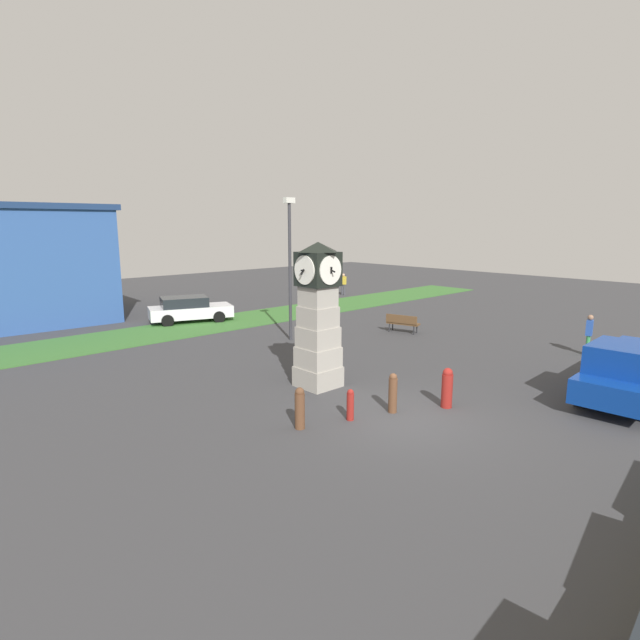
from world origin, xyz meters
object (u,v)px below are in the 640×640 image
object	(u,v)px
clock_tower	(318,317)
bollard_end_row	(447,387)
pickup_truck	(633,369)
bollard_mid_row	(350,404)
bench	(403,322)
pedestrian_crossing_lot	(589,332)
street_lamp_near_road	(290,259)
pedestrian_near_bench	(343,283)
car_far_lot	(189,309)
bollard_far_row	(393,393)
bollard_near_tower	(300,408)

from	to	relation	value
clock_tower	bollard_end_row	xyz separation A→B (m)	(1.43, -3.97, -1.70)
pickup_truck	bollard_mid_row	bearing A→B (deg)	147.97
bench	pedestrian_crossing_lot	distance (m)	8.07
bollard_end_row	street_lamp_near_road	distance (m)	10.47
pedestrian_near_bench	car_far_lot	bearing A→B (deg)	-172.69
car_far_lot	bench	world-z (taller)	car_far_lot
car_far_lot	bench	xyz separation A→B (m)	(6.33, -9.58, -0.20)
bench	street_lamp_near_road	bearing A→B (deg)	152.84
car_far_lot	pedestrian_near_bench	bearing A→B (deg)	7.31
bollard_far_row	pickup_truck	size ratio (longest dim) A/B	0.20
bollard_end_row	bench	xyz separation A→B (m)	(7.19, 7.19, -0.07)
pedestrian_near_bench	bollard_end_row	bearing A→B (deg)	-128.28
clock_tower	pickup_truck	distance (m)	9.69
clock_tower	bollard_near_tower	size ratio (longest dim) A/B	4.21
bollard_end_row	car_far_lot	world-z (taller)	car_far_lot
pedestrian_near_bench	clock_tower	bearing A→B (deg)	-137.77
clock_tower	bollard_far_row	xyz separation A→B (m)	(-0.04, -3.14, -1.72)
bollard_end_row	street_lamp_near_road	size ratio (longest dim) A/B	0.18
bollard_end_row	pickup_truck	xyz separation A→B (m)	(4.70, -3.42, 0.33)
bollard_near_tower	bench	bearing A→B (deg)	25.72
pickup_truck	pedestrian_near_bench	size ratio (longest dim) A/B	3.51
pickup_truck	pedestrian_crossing_lot	world-z (taller)	pickup_truck
car_far_lot	street_lamp_near_road	bearing A→B (deg)	-79.22
bollard_near_tower	car_far_lot	world-z (taller)	car_far_lot
car_far_lot	street_lamp_near_road	distance (m)	7.74
bollard_mid_row	bollard_end_row	size ratio (longest dim) A/B	0.74
pedestrian_crossing_lot	bollard_near_tower	bearing A→B (deg)	170.21
car_far_lot	bollard_mid_row	bearing A→B (deg)	-103.11
pickup_truck	car_far_lot	bearing A→B (deg)	100.75
clock_tower	bollard_mid_row	size ratio (longest dim) A/B	5.38
bollard_near_tower	pedestrian_crossing_lot	distance (m)	13.65
bollard_end_row	pickup_truck	size ratio (longest dim) A/B	0.21
bench	pedestrian_near_bench	distance (m)	13.57
bollard_mid_row	bollard_end_row	bearing A→B (deg)	-24.32
bollard_far_row	bench	distance (m)	10.75
bollard_end_row	pedestrian_crossing_lot	distance (m)	9.34
car_far_lot	bollard_end_row	bearing A→B (deg)	-92.96
car_far_lot	pedestrian_near_bench	size ratio (longest dim) A/B	2.90
bollard_near_tower	pickup_truck	size ratio (longest dim) A/B	0.20
pickup_truck	bench	size ratio (longest dim) A/B	3.37
bollard_end_row	pickup_truck	world-z (taller)	pickup_truck
bollard_near_tower	bollard_far_row	xyz separation A→B (m)	(2.67, -0.92, 0.01)
car_far_lot	pickup_truck	xyz separation A→B (m)	(3.84, -20.19, 0.21)
bench	street_lamp_near_road	distance (m)	6.44
bollard_mid_row	street_lamp_near_road	distance (m)	10.37
bollard_near_tower	pickup_truck	world-z (taller)	pickup_truck
bollard_mid_row	bollard_far_row	bearing A→B (deg)	-18.10
street_lamp_near_road	bollard_mid_row	bearing A→B (deg)	-120.21
bollard_far_row	pedestrian_near_bench	bearing A→B (deg)	47.76
bollard_mid_row	street_lamp_near_road	world-z (taller)	street_lamp_near_road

